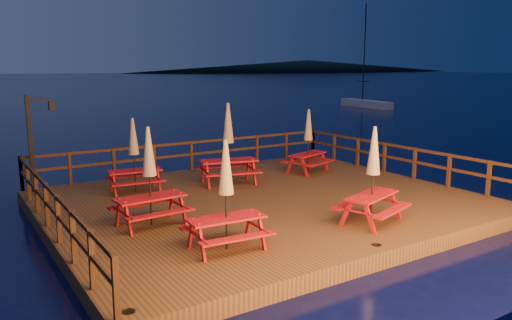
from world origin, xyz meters
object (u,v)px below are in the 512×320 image
object	(u,v)px
picnic_table_0	(150,175)
picnic_table_1	(134,154)
sailboat	(366,104)
lamp_post	(35,134)
picnic_table_2	(308,140)

from	to	relation	value
picnic_table_0	picnic_table_1	world-z (taller)	picnic_table_0
sailboat	picnic_table_1	xyz separation A→B (m)	(-32.34, -22.54, 1.25)
picnic_table_0	lamp_post	bearing A→B (deg)	104.83
picnic_table_1	picnic_table_2	world-z (taller)	picnic_table_2
sailboat	picnic_table_2	world-z (taller)	sailboat
picnic_table_1	picnic_table_2	size ratio (longest dim) A/B	0.99
picnic_table_1	picnic_table_2	distance (m)	6.40
sailboat	picnic_table_0	world-z (taller)	sailboat
lamp_post	picnic_table_1	xyz separation A→B (m)	(2.50, -1.74, -0.59)
sailboat	picnic_table_2	distance (m)	34.80
picnic_table_1	picnic_table_0	bearing A→B (deg)	-95.50
picnic_table_2	sailboat	bearing A→B (deg)	23.75
picnic_table_2	picnic_table_0	bearing A→B (deg)	-176.34
lamp_post	picnic_table_2	size ratio (longest dim) A/B	1.29
lamp_post	picnic_table_2	distance (m)	9.19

